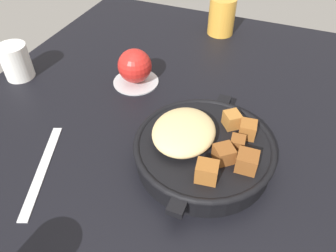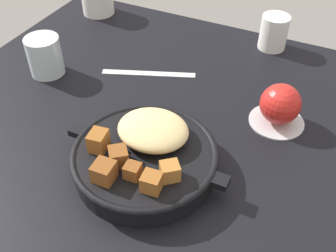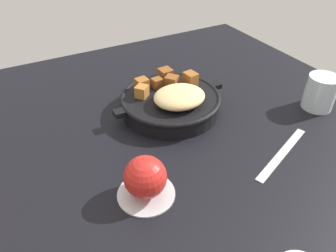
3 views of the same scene
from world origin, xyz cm
name	(u,v)px [view 3 (image 3 of 3)]	position (x,y,z in cm)	size (l,w,h in cm)	color
ground_plane	(161,130)	(0.00, 0.00, -1.20)	(106.50, 94.51, 2.40)	black
cast_iron_skillet	(171,101)	(-4.98, -4.13, 2.96)	(27.84, 23.52, 7.43)	black
saucer_plate	(146,193)	(11.37, 16.38, 0.30)	(10.12, 10.12, 0.60)	#B7BABF
red_apple	(145,177)	(11.37, 16.38, 4.28)	(7.37, 7.37, 7.37)	red
butter_knife	(282,153)	(-17.10, 19.87, 0.18)	(19.91, 1.60, 0.36)	silver
water_glass_short	(320,92)	(-36.73, 11.10, 4.10)	(7.13, 7.13, 8.20)	silver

